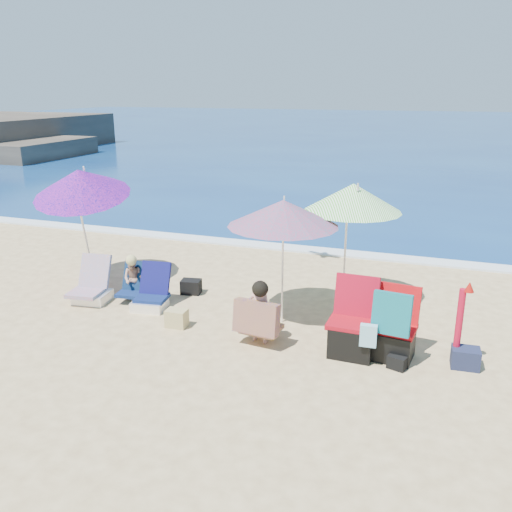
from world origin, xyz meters
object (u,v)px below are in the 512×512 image
(camp_chair_right, at_px, (392,333))
(person_center, at_px, (259,313))
(umbrella_blue, at_px, (80,183))
(chair_rainbow, at_px, (92,290))
(furled_umbrella, at_px, (461,320))
(umbrella_turquoise, at_px, (283,213))
(camp_chair_left, at_px, (353,332))
(umbrella_striped, at_px, (353,198))
(chair_navy, at_px, (151,297))
(person_left, at_px, (134,279))

(camp_chair_right, height_order, person_center, camp_chair_right)
(umbrella_blue, relative_size, chair_rainbow, 2.95)
(camp_chair_right, bearing_deg, furled_umbrella, 7.42)
(umbrella_turquoise, height_order, camp_chair_left, umbrella_turquoise)
(umbrella_turquoise, xyz_separation_m, person_center, (-0.05, -0.97, -1.25))
(umbrella_striped, bearing_deg, umbrella_turquoise, -133.73)
(umbrella_striped, xyz_separation_m, furled_umbrella, (1.74, -1.63, -1.19))
(chair_navy, distance_m, camp_chair_right, 4.02)
(umbrella_striped, distance_m, camp_chair_right, 2.45)
(camp_chair_left, xyz_separation_m, person_left, (-3.90, 0.72, 0.07))
(umbrella_striped, height_order, chair_navy, umbrella_striped)
(umbrella_turquoise, distance_m, umbrella_striped, 1.30)
(umbrella_striped, relative_size, umbrella_blue, 0.90)
(chair_rainbow, distance_m, camp_chair_left, 4.59)
(furled_umbrella, xyz_separation_m, chair_navy, (-4.82, 0.39, -0.46))
(camp_chair_left, height_order, person_center, camp_chair_left)
(chair_navy, distance_m, person_center, 2.25)
(furled_umbrella, distance_m, camp_chair_left, 1.42)
(umbrella_turquoise, xyz_separation_m, chair_navy, (-2.19, -0.31, -1.53))
(chair_navy, height_order, person_left, person_left)
(furled_umbrella, bearing_deg, umbrella_blue, 171.26)
(chair_rainbow, bearing_deg, umbrella_blue, 128.86)
(umbrella_blue, xyz_separation_m, person_center, (3.81, -1.28, -1.45))
(person_left, bearing_deg, umbrella_striped, 16.42)
(chair_rainbow, bearing_deg, umbrella_striped, 17.53)
(umbrella_turquoise, xyz_separation_m, camp_chair_right, (1.80, -0.80, -1.35))
(umbrella_turquoise, height_order, umbrella_striped, umbrella_striped)
(umbrella_turquoise, relative_size, chair_navy, 3.09)
(chair_navy, xyz_separation_m, person_left, (-0.45, 0.20, 0.19))
(camp_chair_left, bearing_deg, person_center, -173.69)
(umbrella_blue, xyz_separation_m, person_left, (1.23, -0.41, -1.53))
(umbrella_turquoise, xyz_separation_m, chair_rainbow, (-3.30, -0.39, -1.52))
(camp_chair_right, bearing_deg, person_center, -174.84)
(umbrella_turquoise, distance_m, camp_chair_left, 2.06)
(furled_umbrella, relative_size, person_center, 1.23)
(chair_rainbow, relative_size, person_center, 0.82)
(furled_umbrella, distance_m, chair_rainbow, 5.97)
(person_center, bearing_deg, chair_rainbow, 169.88)
(chair_rainbow, distance_m, camp_chair_right, 5.12)
(chair_rainbow, height_order, person_left, person_left)
(umbrella_turquoise, bearing_deg, camp_chair_left, -33.05)
(furled_umbrella, bearing_deg, umbrella_turquoise, 165.25)
(furled_umbrella, relative_size, chair_navy, 1.63)
(umbrella_turquoise, xyz_separation_m, person_left, (-2.64, -0.11, -1.34))
(umbrella_turquoise, height_order, person_center, umbrella_turquoise)
(furled_umbrella, distance_m, camp_chair_right, 0.89)
(person_center, xyz_separation_m, person_left, (-2.58, 0.87, -0.08))
(camp_chair_left, bearing_deg, furled_umbrella, 5.45)
(furled_umbrella, bearing_deg, person_left, 173.63)
(umbrella_blue, height_order, person_center, umbrella_blue)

